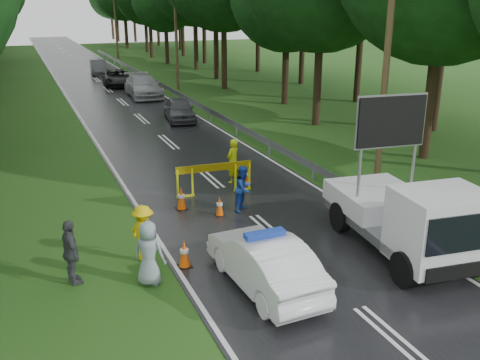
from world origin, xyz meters
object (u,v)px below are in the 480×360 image
queue_car_first (179,110)px  queue_car_second (143,86)px  police_sedan (264,262)px  work_truck (410,217)px  civilian (244,188)px  officer (233,161)px  queue_car_third (117,78)px  queue_car_fourth (99,67)px  barrier (214,171)px

queue_car_first → queue_car_second: 8.96m
police_sedan → work_truck: (4.41, 0.07, 0.47)m
civilian → queue_car_first: (2.06, 14.56, -0.12)m
officer → queue_car_first: bearing=-127.0°
queue_car_third → officer: bearing=-85.3°
civilian → queue_car_third: (1.17, 29.52, -0.12)m
queue_car_third → queue_car_fourth: size_ratio=1.15×
queue_car_fourth → civilian: bearing=-86.7°
queue_car_first → queue_car_third: size_ratio=0.82×
queue_car_second → queue_car_third: queue_car_second is taller
police_sedan → queue_car_fourth: bearing=-95.8°
work_truck → queue_car_second: 28.36m
queue_car_first → queue_car_fourth: size_ratio=0.94×
queue_car_third → queue_car_fourth: (-0.29, 8.29, 0.02)m
police_sedan → officer: 8.10m
work_truck → barrier: (-3.25, 6.69, -0.26)m
officer → civilian: size_ratio=1.11×
civilian → queue_car_third: bearing=49.9°
queue_car_third → queue_car_fourth: bearing=97.6°
police_sedan → queue_car_third: (2.71, 34.42, -0.02)m
officer → civilian: bearing=44.4°
police_sedan → barrier: police_sedan is taller
queue_car_first → queue_car_fourth: bearing=100.7°
civilian → barrier: bearing=63.6°
police_sedan → queue_car_first: police_sedan is taller
civilian → queue_car_second: 23.60m
queue_car_first → queue_car_third: 14.98m
civilian → police_sedan: bearing=-145.2°
queue_car_first → police_sedan: bearing=-92.7°
police_sedan → barrier: (1.16, 6.77, 0.20)m
barrier → queue_car_third: size_ratio=0.59×
work_truck → queue_car_second: size_ratio=1.02×
queue_car_first → queue_car_third: bearing=101.2°
police_sedan → civilian: size_ratio=2.66×
police_sedan → queue_car_fourth: size_ratio=1.00×
work_truck → queue_car_second: work_truck is taller
barrier → police_sedan: bearing=-95.8°
officer → queue_car_second: (1.21, 20.65, -0.08)m
police_sedan → work_truck: size_ratio=0.75×
civilian → queue_car_fourth: bearing=50.8°
police_sedan → queue_car_third: size_ratio=0.88×
officer → queue_car_second: 20.69m
police_sedan → work_truck: bearing=178.4°
work_truck → officer: bearing=111.7°
officer → queue_car_first: size_ratio=0.44×
work_truck → queue_car_third: work_truck is taller
barrier → work_truck: bearing=-60.2°
police_sedan → queue_car_second: queue_car_second is taller
queue_car_fourth → work_truck: bearing=-82.7°
queue_car_second → queue_car_first: bearing=-87.8°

